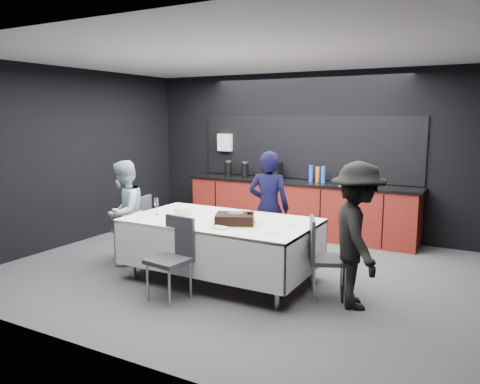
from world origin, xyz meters
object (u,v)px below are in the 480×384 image
Objects in this scene: party_table at (221,230)px; person_center at (269,208)px; chair_right at (322,252)px; champagne_flute at (156,203)px; cake_assembly at (235,219)px; chair_left at (137,223)px; chair_near at (174,252)px; person_left at (124,213)px; person_right at (357,235)px; plate_stack at (183,211)px.

person_center reaches higher than party_table.
champagne_flute is at bearing -174.31° from chair_right.
cake_assembly is 1.81m from chair_left.
cake_assembly is 0.82m from chair_near.
person_right reaches higher than person_left.
chair_near is (-0.16, -0.76, -0.11)m from party_table.
chair_near is 1.52m from person_left.
chair_right is (2.16, 0.22, -0.40)m from champagne_flute.
person_right reaches higher than party_table.
chair_right reaches higher than plate_stack.
person_right reaches higher than chair_left.
chair_right is at bearing -2.36° from chair_left.
champagne_flute is at bearing 140.55° from chair_near.
party_table is 10.36× the size of champagne_flute.
champagne_flute is at bearing -167.23° from party_table.
party_table is 1.47× the size of person_center.
person_center is 1.09× the size of person_left.
party_table is 0.92m from champagne_flute.
party_table is at bearing 64.25° from person_center.
person_left is 0.92× the size of person_right.
person_left reaches higher than chair_near.
champagne_flute is at bearing -27.66° from chair_left.
chair_near reaches higher than plate_stack.
plate_stack is 2.25m from person_right.
chair_left is 2.79m from chair_right.
chair_left is at bearing 12.81° from person_center.
person_left is at bearing -177.97° from chair_right.
chair_near is at bearing -62.52° from plate_stack.
chair_right is at bearing 77.55° from person_left.
cake_assembly is (0.29, -0.15, 0.20)m from party_table.
plate_stack is 0.26× the size of chair_left.
person_left reaches higher than party_table.
chair_left is at bearing 177.64° from chair_right.
chair_right is 1.67m from chair_near.
chair_near is (0.37, -0.72, -0.30)m from plate_stack.
chair_near is 0.59× the size of person_right.
plate_stack is 0.86m from chair_near.
person_left is at bearing -177.07° from party_table.
cake_assembly is at bearing -26.99° from party_table.
chair_near reaches higher than party_table.
plate_stack is at bearing 77.86° from person_left.
cake_assembly is 2.70× the size of champagne_flute.
plate_stack is 1.06× the size of champagne_flute.
person_center reaches higher than person_right.
person_right reaches higher than champagne_flute.
cake_assembly is 0.83m from plate_stack.
chair_left is at bearing 145.78° from chair_near.
chair_right is 0.64× the size of person_left.
person_left reaches higher than cake_assembly.
chair_near is at bearing -39.45° from champagne_flute.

